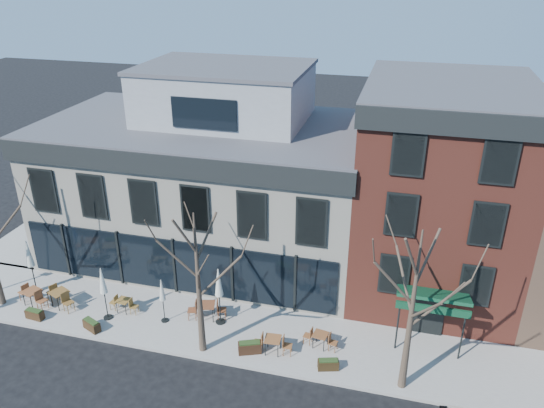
# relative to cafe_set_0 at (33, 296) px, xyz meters

# --- Properties ---
(ground) EXTENTS (120.00, 120.00, 0.00)m
(ground) POSITION_rel_cafe_set_0_xyz_m (6.81, 2.89, -0.69)
(ground) COLOR black
(ground) RESTS_ON ground
(sidewalk_front) EXTENTS (33.50, 4.70, 0.15)m
(sidewalk_front) POSITION_rel_cafe_set_0_xyz_m (10.06, 0.74, -0.61)
(sidewalk_front) COLOR gray
(sidewalk_front) RESTS_ON ground
(sidewalk_side) EXTENTS (4.50, 12.00, 0.15)m
(sidewalk_side) POSITION_rel_cafe_set_0_xyz_m (-4.44, 8.89, -0.61)
(sidewalk_side) COLOR gray
(sidewalk_side) RESTS_ON ground
(corner_building) EXTENTS (18.39, 10.39, 11.10)m
(corner_building) POSITION_rel_cafe_set_0_xyz_m (6.88, 7.96, 4.04)
(corner_building) COLOR silver
(corner_building) RESTS_ON ground
(red_brick_building) EXTENTS (8.20, 11.78, 11.18)m
(red_brick_building) POSITION_rel_cafe_set_0_xyz_m (19.81, 7.87, 4.95)
(red_brick_building) COLOR brown
(red_brick_building) RESTS_ON ground
(tree_mid) EXTENTS (3.50, 3.55, 7.04)m
(tree_mid) POSITION_rel_cafe_set_0_xyz_m (9.82, -1.01, 3.11)
(tree_mid) COLOR #382B21
(tree_mid) RESTS_ON sidewalk_front
(tree_right) EXTENTS (3.72, 3.77, 7.48)m
(tree_right) POSITION_rel_cafe_set_0_xyz_m (18.82, -1.01, 3.33)
(tree_right) COLOR #382B21
(tree_right) RESTS_ON sidewalk_front
(cafe_set_0) EXTENTS (2.03, 1.07, 1.04)m
(cafe_set_0) POSITION_rel_cafe_set_0_xyz_m (0.00, 0.00, 0.00)
(cafe_set_0) COLOR brown
(cafe_set_0) RESTS_ON sidewalk_front
(cafe_set_1) EXTENTS (2.03, 1.28, 1.06)m
(cafe_set_1) POSITION_rel_cafe_set_0_xyz_m (1.44, 0.27, 0.01)
(cafe_set_1) COLOR brown
(cafe_set_1) RESTS_ON sidewalk_front
(cafe_set_2) EXTENTS (1.61, 0.68, 0.84)m
(cafe_set_2) POSITION_rel_cafe_set_0_xyz_m (4.85, 0.68, -0.10)
(cafe_set_2) COLOR brown
(cafe_set_2) RESTS_ON sidewalk_front
(cafe_set_3) EXTENTS (2.03, 1.01, 1.04)m
(cafe_set_3) POSITION_rel_cafe_set_0_xyz_m (9.18, 1.20, -0.00)
(cafe_set_3) COLOR brown
(cafe_set_3) RESTS_ON sidewalk_front
(cafe_set_4) EXTENTS (1.84, 0.78, 0.96)m
(cafe_set_4) POSITION_rel_cafe_set_0_xyz_m (12.99, -0.38, -0.04)
(cafe_set_4) COLOR brown
(cafe_set_4) RESTS_ON sidewalk_front
(cafe_set_5) EXTENTS (1.70, 0.77, 0.87)m
(cafe_set_5) POSITION_rel_cafe_set_0_xyz_m (15.02, 0.56, -0.09)
(cafe_set_5) COLOR brown
(cafe_set_5) RESTS_ON sidewalk_front
(umbrella_0) EXTENTS (0.51, 0.51, 3.16)m
(umbrella_0) POSITION_rel_cafe_set_0_xyz_m (-0.60, 1.02, 1.70)
(umbrella_0) COLOR black
(umbrella_0) RESTS_ON sidewalk_front
(umbrella_1) EXTENTS (0.47, 0.47, 2.91)m
(umbrella_1) POSITION_rel_cafe_set_0_xyz_m (4.33, -0.04, 1.52)
(umbrella_1) COLOR black
(umbrella_1) RESTS_ON sidewalk_front
(umbrella_2) EXTENTS (0.39, 0.39, 2.42)m
(umbrella_2) POSITION_rel_cafe_set_0_xyz_m (7.20, 0.48, 1.17)
(umbrella_2) COLOR black
(umbrella_2) RESTS_ON sidewalk_front
(umbrella_3) EXTENTS (0.50, 0.50, 3.10)m
(umbrella_3) POSITION_rel_cafe_set_0_xyz_m (9.92, 1.08, 1.65)
(umbrella_3) COLOR black
(umbrella_3) RESTS_ON sidewalk_front
(planter_0) EXTENTS (0.96, 0.46, 0.52)m
(planter_0) POSITION_rel_cafe_set_0_xyz_m (0.82, -1.00, -0.28)
(planter_0) COLOR #322010
(planter_0) RESTS_ON sidewalk_front
(planter_1) EXTENTS (1.03, 0.73, 0.54)m
(planter_1) POSITION_rel_cafe_set_0_xyz_m (4.06, -1.05, -0.27)
(planter_1) COLOR black
(planter_1) RESTS_ON sidewalk_front
(planter_2) EXTENTS (1.13, 0.79, 0.59)m
(planter_2) POSITION_rel_cafe_set_0_xyz_m (11.97, -0.66, -0.24)
(planter_2) COLOR black
(planter_2) RESTS_ON sidewalk_front
(planter_3) EXTENTS (0.98, 0.62, 0.51)m
(planter_3) POSITION_rel_cafe_set_0_xyz_m (15.63, -0.81, -0.28)
(planter_3) COLOR black
(planter_3) RESTS_ON sidewalk_front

